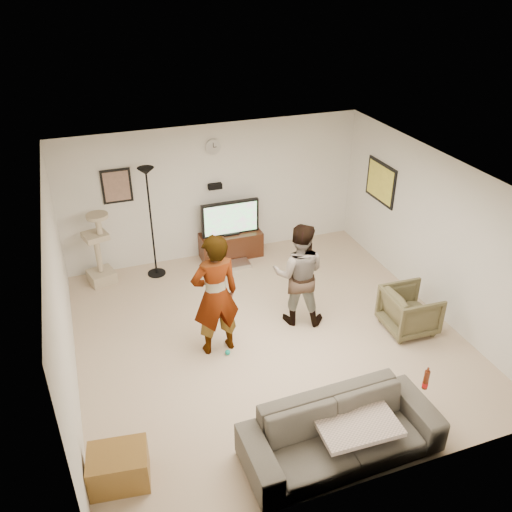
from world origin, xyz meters
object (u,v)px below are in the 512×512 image
object	(u,v)px
person_right	(299,274)
side_table	(119,467)
beer_bottle	(426,380)
armchair	(410,310)
tv	(230,218)
floor_lamp	(151,224)
person_left	(215,295)
cat_tree	(97,248)
sofa	(341,432)
tv_stand	(231,245)

from	to	relation	value
person_right	side_table	xyz separation A→B (m)	(-2.98, -2.07, -0.62)
beer_bottle	armchair	xyz separation A→B (m)	(1.03, 1.74, -0.44)
tv	person_right	bearing A→B (deg)	-80.77
floor_lamp	person_left	distance (m)	2.42
person_right	armchair	bearing A→B (deg)	177.11
beer_bottle	side_table	size ratio (longest dim) A/B	0.40
cat_tree	person_left	world-z (taller)	person_left
armchair	beer_bottle	bearing A→B (deg)	151.70
person_left	person_right	world-z (taller)	person_left
sofa	side_table	size ratio (longest dim) A/B	3.58
tv	floor_lamp	bearing A→B (deg)	-173.63
beer_bottle	side_table	xyz separation A→B (m)	(-3.45, 0.46, -0.57)
tv	beer_bottle	bearing A→B (deg)	-80.12
floor_lamp	cat_tree	size ratio (longest dim) A/B	1.53
side_table	sofa	bearing A→B (deg)	-10.86
sofa	armchair	size ratio (longest dim) A/B	3.03
floor_lamp	cat_tree	world-z (taller)	floor_lamp
person_right	sofa	size ratio (longest dim) A/B	0.73
tv_stand	armchair	distance (m)	3.59
sofa	person_left	bearing A→B (deg)	108.22
person_right	side_table	distance (m)	3.68
tv	beer_bottle	size ratio (longest dim) A/B	4.32
sofa	cat_tree	bearing A→B (deg)	113.72
floor_lamp	armchair	xyz separation A→B (m)	(3.32, -2.90, -0.66)
floor_lamp	beer_bottle	world-z (taller)	floor_lamp
floor_lamp	tv	bearing A→B (deg)	6.37
tv_stand	person_left	world-z (taller)	person_left
tv_stand	sofa	size ratio (longest dim) A/B	0.51
floor_lamp	side_table	world-z (taller)	floor_lamp
armchair	side_table	xyz separation A→B (m)	(-4.48, -1.28, -0.13)
tv	person_left	bearing A→B (deg)	-111.48
cat_tree	tv_stand	bearing A→B (deg)	2.21
sofa	beer_bottle	xyz separation A→B (m)	(1.04, 0.00, 0.45)
cat_tree	person_right	bearing A→B (deg)	-38.26
floor_lamp	sofa	bearing A→B (deg)	-74.87
person_right	cat_tree	bearing A→B (deg)	-13.29
floor_lamp	sofa	world-z (taller)	floor_lamp
tv_stand	floor_lamp	size ratio (longest dim) A/B	0.58
floor_lamp	side_table	distance (m)	4.41
sofa	armchair	xyz separation A→B (m)	(2.06, 1.74, 0.01)
floor_lamp	person_right	world-z (taller)	floor_lamp
person_left	armchair	xyz separation A→B (m)	(2.86, -0.52, -0.59)
armchair	side_table	size ratio (longest dim) A/B	1.18
person_left	beer_bottle	xyz separation A→B (m)	(1.84, -2.26, -0.14)
tv	person_left	world-z (taller)	person_left
tv	beer_bottle	distance (m)	4.88
tv_stand	side_table	bearing A→B (deg)	-121.05
sofa	side_table	distance (m)	2.46
sofa	beer_bottle	size ratio (longest dim) A/B	9.01
sofa	armchair	distance (m)	2.70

